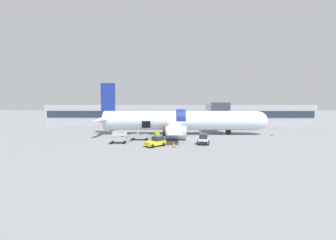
% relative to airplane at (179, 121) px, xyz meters
% --- Properties ---
extents(ground_plane, '(500.00, 500.00, 0.00)m').
position_rel_airplane_xyz_m(ground_plane, '(0.46, -6.45, -2.83)').
color(ground_plane, gray).
extents(terminal_strip, '(82.22, 13.69, 6.23)m').
position_rel_airplane_xyz_m(terminal_strip, '(0.46, 27.63, 0.29)').
color(terminal_strip, '#9EA3AD').
rests_on(terminal_strip, ground_plane).
extents(jet_bridge_stub, '(3.91, 13.63, 6.71)m').
position_rel_airplane_xyz_m(jet_bridge_stub, '(9.22, 7.76, 2.05)').
color(jet_bridge_stub, '#4C4C51').
rests_on(jet_bridge_stub, ground_plane).
extents(airplane, '(36.15, 27.70, 10.72)m').
position_rel_airplane_xyz_m(airplane, '(0.00, 0.00, 0.00)').
color(airplane, silver).
rests_on(airplane, ground_plane).
extents(baggage_tug_lead, '(2.21, 3.14, 1.69)m').
position_rel_airplane_xyz_m(baggage_tug_lead, '(3.59, -11.94, -2.11)').
color(baggage_tug_lead, silver).
rests_on(baggage_tug_lead, ground_plane).
extents(baggage_tug_mid, '(3.27, 3.29, 1.48)m').
position_rel_airplane_xyz_m(baggage_tug_mid, '(-3.70, -13.86, -2.18)').
color(baggage_tug_mid, yellow).
rests_on(baggage_tug_mid, ground_plane).
extents(baggage_cart_loading, '(4.21, 1.99, 1.00)m').
position_rel_airplane_xyz_m(baggage_cart_loading, '(-6.96, -7.83, -2.32)').
color(baggage_cart_loading, '#999BA0').
rests_on(baggage_cart_loading, ground_plane).
extents(baggage_cart_queued, '(3.67, 2.00, 1.13)m').
position_rel_airplane_xyz_m(baggage_cart_queued, '(-10.93, -5.97, -2.27)').
color(baggage_cart_queued, '#B7BABF').
rests_on(baggage_cart_queued, ground_plane).
extents(baggage_cart_empty, '(3.70, 2.25, 1.08)m').
position_rel_airplane_xyz_m(baggage_cart_empty, '(-9.84, -11.31, -2.28)').
color(baggage_cart_empty, '#999BA0').
rests_on(baggage_cart_empty, ground_plane).
extents(ground_crew_loader_a, '(0.48, 0.57, 1.65)m').
position_rel_airplane_xyz_m(ground_crew_loader_a, '(-3.57, -9.47, -1.96)').
color(ground_crew_loader_a, '#1E2338').
rests_on(ground_crew_loader_a, ground_plane).
extents(ground_crew_loader_b, '(0.56, 0.56, 1.74)m').
position_rel_airplane_xyz_m(ground_crew_loader_b, '(-3.61, -10.63, -1.92)').
color(ground_crew_loader_b, '#1E2338').
rests_on(ground_crew_loader_b, ground_plane).
extents(ground_crew_driver, '(0.53, 0.53, 1.66)m').
position_rel_airplane_xyz_m(ground_crew_driver, '(-7.79, -5.24, -1.96)').
color(ground_crew_driver, '#2D2D33').
rests_on(ground_crew_driver, ground_plane).
extents(ground_crew_supervisor, '(0.59, 0.54, 1.76)m').
position_rel_airplane_xyz_m(ground_crew_supervisor, '(-4.26, -6.88, -1.90)').
color(ground_crew_supervisor, '#1E2338').
rests_on(ground_crew_supervisor, ground_plane).
extents(suitcase_on_tarmac_upright, '(0.53, 0.35, 0.83)m').
position_rel_airplane_xyz_m(suitcase_on_tarmac_upright, '(-4.55, -9.29, -2.47)').
color(suitcase_on_tarmac_upright, '#14472D').
rests_on(suitcase_on_tarmac_upright, ground_plane).
extents(safety_cone_nose, '(0.57, 0.57, 0.62)m').
position_rel_airplane_xyz_m(safety_cone_nose, '(18.68, -1.79, -2.54)').
color(safety_cone_nose, black).
rests_on(safety_cone_nose, ground_plane).
extents(safety_cone_engine_left, '(0.50, 0.50, 0.76)m').
position_rel_airplane_xyz_m(safety_cone_engine_left, '(-1.03, -14.57, -2.47)').
color(safety_cone_engine_left, black).
rests_on(safety_cone_engine_left, ground_plane).
extents(safety_cone_wingtip, '(0.60, 0.60, 0.70)m').
position_rel_airplane_xyz_m(safety_cone_wingtip, '(0.67, -7.20, -2.50)').
color(safety_cone_wingtip, black).
rests_on(safety_cone_wingtip, ground_plane).
extents(safety_cone_tail, '(0.46, 0.46, 0.79)m').
position_rel_airplane_xyz_m(safety_cone_tail, '(-16.41, -1.58, -2.45)').
color(safety_cone_tail, black).
rests_on(safety_cone_tail, ground_plane).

